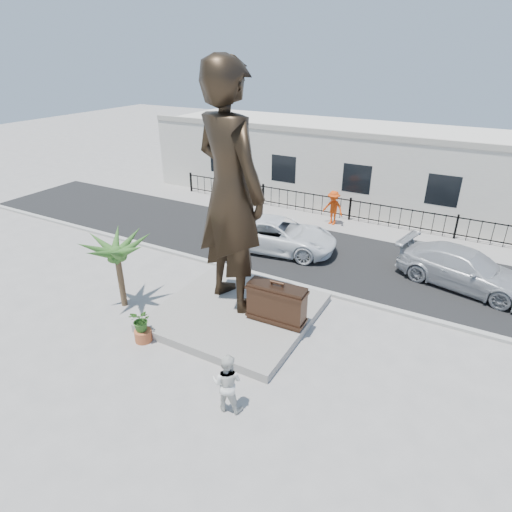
# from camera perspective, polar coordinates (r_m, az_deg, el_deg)

# --- Properties ---
(ground) EXTENTS (100.00, 100.00, 0.00)m
(ground) POSITION_cam_1_polar(r_m,az_deg,el_deg) (14.37, -3.96, -11.37)
(ground) COLOR #9E9991
(ground) RESTS_ON ground
(street) EXTENTS (40.00, 7.00, 0.01)m
(street) POSITION_cam_1_polar(r_m,az_deg,el_deg) (20.55, 8.16, 0.61)
(street) COLOR black
(street) RESTS_ON ground
(curb) EXTENTS (40.00, 0.25, 0.12)m
(curb) POSITION_cam_1_polar(r_m,az_deg,el_deg) (17.64, 3.96, -3.46)
(curb) COLOR #A5A399
(curb) RESTS_ON ground
(far_sidewalk) EXTENTS (40.00, 2.50, 0.02)m
(far_sidewalk) POSITION_cam_1_polar(r_m,az_deg,el_deg) (24.05, 11.69, 4.16)
(far_sidewalk) COLOR #9E9991
(far_sidewalk) RESTS_ON ground
(plinth) EXTENTS (5.20, 5.20, 0.30)m
(plinth) POSITION_cam_1_polar(r_m,az_deg,el_deg) (15.53, -2.53, -7.47)
(plinth) COLOR gray
(plinth) RESTS_ON ground
(fence) EXTENTS (22.00, 0.10, 1.20)m
(fence) POSITION_cam_1_polar(r_m,az_deg,el_deg) (24.57, 12.40, 6.03)
(fence) COLOR black
(fence) RESTS_ON ground
(building) EXTENTS (28.00, 7.00, 4.40)m
(building) POSITION_cam_1_polar(r_m,az_deg,el_deg) (28.02, 15.40, 11.57)
(building) COLOR silver
(building) RESTS_ON ground
(statue) EXTENTS (3.55, 2.96, 8.31)m
(statue) POSITION_cam_1_polar(r_m,az_deg,el_deg) (14.29, -3.45, 8.63)
(statue) COLOR black
(statue) RESTS_ON plinth
(suitcase) EXTENTS (1.99, 0.70, 1.38)m
(suitcase) POSITION_cam_1_polar(r_m,az_deg,el_deg) (14.43, 2.76, -6.35)
(suitcase) COLOR #362216
(suitcase) RESTS_ON plinth
(tourist) EXTENTS (0.96, 0.82, 1.72)m
(tourist) POSITION_cam_1_polar(r_m,az_deg,el_deg) (11.61, -3.87, -16.50)
(tourist) COLOR silver
(tourist) RESTS_ON ground
(car_white) EXTENTS (5.87, 3.38, 1.54)m
(car_white) POSITION_cam_1_polar(r_m,az_deg,el_deg) (20.27, 2.90, 2.88)
(car_white) COLOR white
(car_white) RESTS_ON street
(car_silver) EXTENTS (5.58, 3.24, 1.52)m
(car_silver) POSITION_cam_1_polar(r_m,az_deg,el_deg) (19.01, 26.03, -1.55)
(car_silver) COLOR #ACADB0
(car_silver) RESTS_ON street
(worker) EXTENTS (1.33, 0.94, 1.87)m
(worker) POSITION_cam_1_polar(r_m,az_deg,el_deg) (23.63, 10.23, 6.35)
(worker) COLOR #DC410B
(worker) RESTS_ON far_sidewalk
(palm_tree) EXTENTS (1.80, 1.80, 3.20)m
(palm_tree) POSITION_cam_1_polar(r_m,az_deg,el_deg) (16.95, -17.09, -6.23)
(palm_tree) COLOR #2E571F
(palm_tree) RESTS_ON ground
(planter) EXTENTS (0.56, 0.56, 0.40)m
(planter) POSITION_cam_1_polar(r_m,az_deg,el_deg) (14.76, -14.80, -10.20)
(planter) COLOR #AC542D
(planter) RESTS_ON ground
(shrub) EXTENTS (0.77, 0.69, 0.78)m
(shrub) POSITION_cam_1_polar(r_m,az_deg,el_deg) (14.43, -15.06, -8.31)
(shrub) COLOR #2D591D
(shrub) RESTS_ON planter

